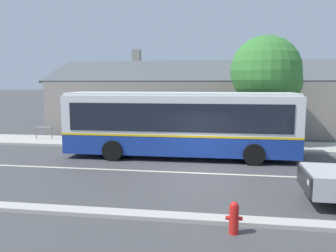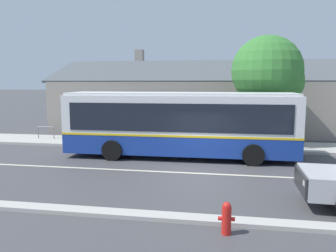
# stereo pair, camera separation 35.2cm
# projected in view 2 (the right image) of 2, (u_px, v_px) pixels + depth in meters

# --- Properties ---
(ground_plane) EXTENTS (300.00, 300.00, 0.00)m
(ground_plane) POSITION_uv_depth(u_px,v_px,m) (199.00, 173.00, 13.64)
(ground_plane) COLOR #424244
(sidewalk_far) EXTENTS (60.00, 3.00, 0.15)m
(sidewalk_far) POSITION_uv_depth(u_px,v_px,m) (206.00, 145.00, 19.49)
(sidewalk_far) COLOR #ADAAA3
(sidewalk_far) RESTS_ON ground
(curb_near) EXTENTS (60.00, 0.50, 0.12)m
(curb_near) POSITION_uv_depth(u_px,v_px,m) (186.00, 218.00, 8.99)
(curb_near) COLOR #ADAAA3
(curb_near) RESTS_ON ground
(lane_divider_stripe) EXTENTS (60.00, 0.16, 0.01)m
(lane_divider_stripe) POSITION_uv_depth(u_px,v_px,m) (199.00, 173.00, 13.64)
(lane_divider_stripe) COLOR beige
(lane_divider_stripe) RESTS_ON ground
(community_building) EXTENTS (25.11, 10.46, 6.63)m
(community_building) POSITION_uv_depth(u_px,v_px,m) (215.00, 104.00, 27.26)
(community_building) COLOR gray
(community_building) RESTS_ON ground
(transit_bus) EXTENTS (11.51, 2.87, 3.27)m
(transit_bus) POSITION_uv_depth(u_px,v_px,m) (180.00, 123.00, 16.44)
(transit_bus) COLOR navy
(transit_bus) RESTS_ON ground
(bench_by_building) EXTENTS (1.77, 0.51, 0.94)m
(bench_by_building) POSITION_uv_depth(u_px,v_px,m) (98.00, 134.00, 20.35)
(bench_by_building) COLOR #4C4C4C
(bench_by_building) RESTS_ON sidewalk_far
(street_tree_primary) EXTENTS (4.20, 4.07, 6.48)m
(street_tree_primary) POSITION_uv_depth(u_px,v_px,m) (270.00, 74.00, 19.04)
(street_tree_primary) COLOR #4C3828
(street_tree_primary) RESTS_ON ground
(fire_hydrant) EXTENTS (0.42, 0.24, 0.83)m
(fire_hydrant) POSITION_uv_depth(u_px,v_px,m) (226.00, 218.00, 8.13)
(fire_hydrant) COLOR red
(fire_hydrant) RESTS_ON ground
(bus_stop_sign) EXTENTS (0.36, 0.07, 2.40)m
(bus_stop_sign) POSITION_uv_depth(u_px,v_px,m) (288.00, 122.00, 17.57)
(bus_stop_sign) COLOR gray
(bus_stop_sign) RESTS_ON sidewalk_far
(bike_rack) EXTENTS (1.16, 0.06, 0.78)m
(bike_rack) POSITION_uv_depth(u_px,v_px,m) (46.00, 130.00, 21.29)
(bike_rack) COLOR slate
(bike_rack) RESTS_ON sidewalk_far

